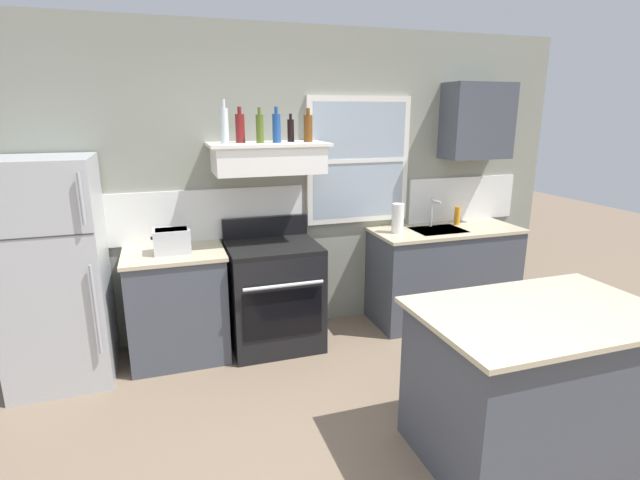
{
  "coord_description": "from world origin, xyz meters",
  "views": [
    {
      "loc": [
        -1.1,
        -1.97,
        1.99
      ],
      "look_at": [
        -0.05,
        1.2,
        1.1
      ],
      "focal_mm": 27.13,
      "sensor_mm": 36.0,
      "label": 1
    }
  ],
  "objects_px": {
    "bottle_blue_liqueur": "(276,128)",
    "kitchen_island": "(534,382)",
    "paper_towel_roll": "(398,218)",
    "toaster": "(172,241)",
    "bottle_balsamic_dark": "(291,130)",
    "stove_range": "(274,294)",
    "bottle_red_label_wine": "(240,128)",
    "bottle_olive_oil_square": "(260,128)",
    "refrigerator": "(54,273)",
    "bottle_amber_wine": "(308,128)",
    "dish_soap_bottle": "(457,216)",
    "bottle_clear_tall": "(224,125)"
  },
  "relations": [
    {
      "from": "bottle_amber_wine",
      "to": "kitchen_island",
      "type": "height_order",
      "value": "bottle_amber_wine"
    },
    {
      "from": "toaster",
      "to": "dish_soap_bottle",
      "type": "xyz_separation_m",
      "value": [
        2.68,
        0.13,
        -0.01
      ]
    },
    {
      "from": "stove_range",
      "to": "bottle_red_label_wine",
      "type": "bearing_deg",
      "value": 146.96
    },
    {
      "from": "dish_soap_bottle",
      "to": "toaster",
      "type": "bearing_deg",
      "value": -177.32
    },
    {
      "from": "refrigerator",
      "to": "toaster",
      "type": "relative_size",
      "value": 5.68
    },
    {
      "from": "paper_towel_roll",
      "to": "kitchen_island",
      "type": "distance_m",
      "value": 1.97
    },
    {
      "from": "toaster",
      "to": "paper_towel_roll",
      "type": "bearing_deg",
      "value": 0.74
    },
    {
      "from": "bottle_amber_wine",
      "to": "kitchen_island",
      "type": "distance_m",
      "value": 2.49
    },
    {
      "from": "kitchen_island",
      "to": "toaster",
      "type": "bearing_deg",
      "value": 136.31
    },
    {
      "from": "bottle_olive_oil_square",
      "to": "bottle_blue_liqueur",
      "type": "xyz_separation_m",
      "value": [
        0.13,
        -0.01,
        0.0
      ]
    },
    {
      "from": "paper_towel_roll",
      "to": "bottle_balsamic_dark",
      "type": "bearing_deg",
      "value": 174.29
    },
    {
      "from": "dish_soap_bottle",
      "to": "kitchen_island",
      "type": "height_order",
      "value": "dish_soap_bottle"
    },
    {
      "from": "refrigerator",
      "to": "bottle_red_label_wine",
      "type": "relative_size",
      "value": 6.0
    },
    {
      "from": "bottle_red_label_wine",
      "to": "bottle_olive_oil_square",
      "type": "height_order",
      "value": "bottle_red_label_wine"
    },
    {
      "from": "refrigerator",
      "to": "bottle_red_label_wine",
      "type": "xyz_separation_m",
      "value": [
        1.44,
        0.16,
        1.02
      ]
    },
    {
      "from": "bottle_amber_wine",
      "to": "dish_soap_bottle",
      "type": "xyz_separation_m",
      "value": [
        1.54,
        0.08,
        -0.86
      ]
    },
    {
      "from": "bottle_clear_tall",
      "to": "bottle_olive_oil_square",
      "type": "distance_m",
      "value": 0.28
    },
    {
      "from": "bottle_clear_tall",
      "to": "bottle_red_label_wine",
      "type": "xyz_separation_m",
      "value": [
        0.13,
        0.03,
        -0.02
      ]
    },
    {
      "from": "bottle_red_label_wine",
      "to": "bottle_blue_liqueur",
      "type": "relative_size",
      "value": 1.0
    },
    {
      "from": "dish_soap_bottle",
      "to": "bottle_red_label_wine",
      "type": "bearing_deg",
      "value": -179.99
    },
    {
      "from": "bottle_blue_liqueur",
      "to": "bottle_balsamic_dark",
      "type": "xyz_separation_m",
      "value": [
        0.14,
        0.09,
        -0.02
      ]
    },
    {
      "from": "bottle_clear_tall",
      "to": "bottle_balsamic_dark",
      "type": "height_order",
      "value": "bottle_clear_tall"
    },
    {
      "from": "toaster",
      "to": "bottle_olive_oil_square",
      "type": "relative_size",
      "value": 1.08
    },
    {
      "from": "bottle_clear_tall",
      "to": "kitchen_island",
      "type": "xyz_separation_m",
      "value": [
        1.47,
        -1.94,
        -1.43
      ]
    },
    {
      "from": "stove_range",
      "to": "bottle_blue_liqueur",
      "type": "distance_m",
      "value": 1.4
    },
    {
      "from": "bottle_balsamic_dark",
      "to": "toaster",
      "type": "bearing_deg",
      "value": -173.07
    },
    {
      "from": "bottle_olive_oil_square",
      "to": "stove_range",
      "type": "bearing_deg",
      "value": -38.01
    },
    {
      "from": "bottle_red_label_wine",
      "to": "bottle_amber_wine",
      "type": "bearing_deg",
      "value": -7.91
    },
    {
      "from": "bottle_red_label_wine",
      "to": "bottle_olive_oil_square",
      "type": "xyz_separation_m",
      "value": [
        0.14,
        -0.08,
        -0.0
      ]
    },
    {
      "from": "bottle_balsamic_dark",
      "to": "bottle_amber_wine",
      "type": "relative_size",
      "value": 0.84
    },
    {
      "from": "bottle_balsamic_dark",
      "to": "bottle_amber_wine",
      "type": "xyz_separation_m",
      "value": [
        0.13,
        -0.07,
        0.02
      ]
    },
    {
      "from": "toaster",
      "to": "bottle_blue_liqueur",
      "type": "xyz_separation_m",
      "value": [
        0.87,
        0.04,
        0.85
      ]
    },
    {
      "from": "stove_range",
      "to": "bottle_red_label_wine",
      "type": "xyz_separation_m",
      "value": [
        -0.21,
        0.14,
        1.4
      ]
    },
    {
      "from": "refrigerator",
      "to": "bottle_clear_tall",
      "type": "distance_m",
      "value": 1.68
    },
    {
      "from": "stove_range",
      "to": "bottle_blue_liqueur",
      "type": "xyz_separation_m",
      "value": [
        0.07,
        0.05,
        1.4
      ]
    },
    {
      "from": "toaster",
      "to": "bottle_amber_wine",
      "type": "bearing_deg",
      "value": 2.47
    },
    {
      "from": "bottle_amber_wine",
      "to": "dish_soap_bottle",
      "type": "relative_size",
      "value": 1.5
    },
    {
      "from": "paper_towel_roll",
      "to": "dish_soap_bottle",
      "type": "relative_size",
      "value": 1.5
    },
    {
      "from": "bottle_amber_wine",
      "to": "bottle_red_label_wine",
      "type": "bearing_deg",
      "value": 172.09
    },
    {
      "from": "bottle_clear_tall",
      "to": "bottle_red_label_wine",
      "type": "height_order",
      "value": "bottle_clear_tall"
    },
    {
      "from": "bottle_blue_liqueur",
      "to": "kitchen_island",
      "type": "bearing_deg",
      "value": -60.51
    },
    {
      "from": "stove_range",
      "to": "bottle_clear_tall",
      "type": "distance_m",
      "value": 1.47
    },
    {
      "from": "stove_range",
      "to": "dish_soap_bottle",
      "type": "distance_m",
      "value": 1.96
    },
    {
      "from": "bottle_clear_tall",
      "to": "dish_soap_bottle",
      "type": "relative_size",
      "value": 1.88
    },
    {
      "from": "toaster",
      "to": "bottle_balsamic_dark",
      "type": "distance_m",
      "value": 1.32
    },
    {
      "from": "bottle_red_label_wine",
      "to": "bottle_balsamic_dark",
      "type": "bearing_deg",
      "value": -0.31
    },
    {
      "from": "refrigerator",
      "to": "bottle_amber_wine",
      "type": "relative_size",
      "value": 6.25
    },
    {
      "from": "toaster",
      "to": "bottle_balsamic_dark",
      "type": "relative_size",
      "value": 1.31
    },
    {
      "from": "toaster",
      "to": "bottle_olive_oil_square",
      "type": "xyz_separation_m",
      "value": [
        0.74,
        0.04,
        0.85
      ]
    },
    {
      "from": "bottle_balsamic_dark",
      "to": "bottle_amber_wine",
      "type": "distance_m",
      "value": 0.15
    }
  ]
}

